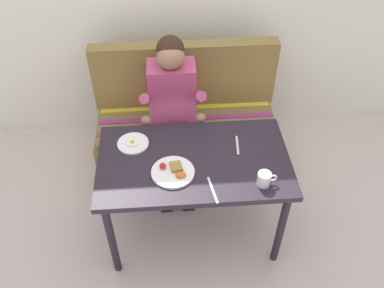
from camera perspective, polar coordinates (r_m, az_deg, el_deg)
ground_plane at (r=3.11m, az=0.21°, el=-11.61°), size 8.00×8.00×0.00m
table at (r=2.60m, az=0.24°, el=-3.42°), size 1.20×0.70×0.73m
couch at (r=3.37m, az=-0.77°, el=2.36°), size 1.44×0.56×1.00m
person at (r=2.97m, az=-2.73°, el=6.01°), size 0.45×0.61×1.21m
plate_breakfast at (r=2.46m, az=-2.66°, el=-3.86°), size 0.26×0.26×0.05m
plate_eggs at (r=2.66m, az=-8.23°, el=0.10°), size 0.20×0.20×0.04m
coffee_mug at (r=2.41m, az=10.07°, el=-4.78°), size 0.12×0.08×0.09m
fork at (r=2.65m, az=6.35°, el=-0.15°), size 0.03×0.17×0.00m
knife at (r=2.38m, az=2.90°, el=-6.42°), size 0.05×0.20×0.00m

